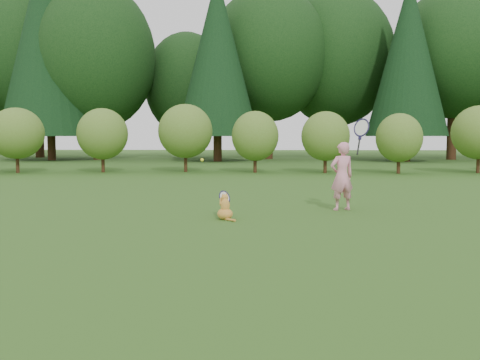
# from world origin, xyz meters

# --- Properties ---
(ground) EXTENTS (100.00, 100.00, 0.00)m
(ground) POSITION_xyz_m (0.00, 0.00, 0.00)
(ground) COLOR #284D15
(ground) RESTS_ON ground
(shrub_row) EXTENTS (28.00, 3.00, 2.80)m
(shrub_row) POSITION_xyz_m (0.00, 13.00, 1.40)
(shrub_row) COLOR #516820
(shrub_row) RESTS_ON ground
(woodland_backdrop) EXTENTS (48.00, 10.00, 15.00)m
(woodland_backdrop) POSITION_xyz_m (0.00, 23.00, 7.50)
(woodland_backdrop) COLOR black
(woodland_backdrop) RESTS_ON ground
(child) EXTENTS (0.85, 0.62, 2.04)m
(child) POSITION_xyz_m (2.21, 1.98, 0.72)
(child) COLOR pink
(child) RESTS_ON ground
(cat) EXTENTS (0.42, 0.73, 0.63)m
(cat) POSITION_xyz_m (-0.07, 0.69, 0.24)
(cat) COLOR #B47622
(cat) RESTS_ON ground
(tennis_ball) EXTENTS (0.06, 0.06, 0.06)m
(tennis_ball) POSITION_xyz_m (-0.47, 0.67, 1.07)
(tennis_ball) COLOR yellow
(tennis_ball) RESTS_ON ground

